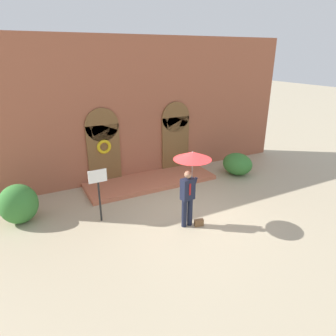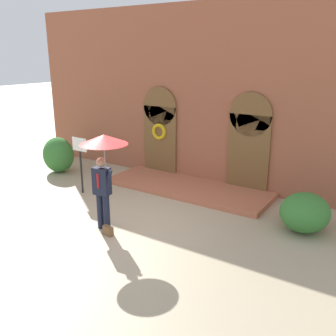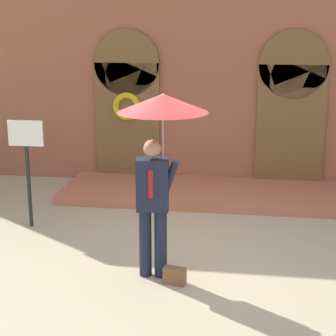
{
  "view_description": "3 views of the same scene",
  "coord_description": "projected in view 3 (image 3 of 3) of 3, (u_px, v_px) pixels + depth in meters",
  "views": [
    {
      "loc": [
        -4.53,
        -7.17,
        4.97
      ],
      "look_at": [
        0.04,
        1.61,
        1.14
      ],
      "focal_mm": 32.0,
      "sensor_mm": 36.0,
      "label": 1
    },
    {
      "loc": [
        5.5,
        -6.49,
        4.11
      ],
      "look_at": [
        0.07,
        1.84,
        1.05
      ],
      "focal_mm": 40.0,
      "sensor_mm": 36.0,
      "label": 2
    },
    {
      "loc": [
        0.82,
        -6.96,
        3.21
      ],
      "look_at": [
        -0.39,
        1.26,
        1.01
      ],
      "focal_mm": 60.0,
      "sensor_mm": 36.0,
      "label": 3
    }
  ],
  "objects": [
    {
      "name": "sign_post",
      "position": [
        27.0,
        156.0,
        8.73
      ],
      "size": [
        0.56,
        0.06,
        1.72
      ],
      "color": "black",
      "rests_on": "ground"
    },
    {
      "name": "building_facade",
      "position": [
        210.0,
        48.0,
        10.88
      ],
      "size": [
        14.0,
        2.3,
        5.6
      ],
      "color": "#9E563D",
      "rests_on": "ground"
    },
    {
      "name": "person_with_umbrella",
      "position": [
        160.0,
        131.0,
        6.78
      ],
      "size": [
        1.1,
        1.1,
        2.36
      ],
      "color": "#191E33",
      "rests_on": "ground"
    },
    {
      "name": "ground_plane",
      "position": [
        183.0,
        265.0,
        7.6
      ],
      "size": [
        80.0,
        80.0,
        0.0
      ],
      "primitive_type": "plane",
      "color": "tan"
    },
    {
      "name": "handbag",
      "position": [
        175.0,
        276.0,
        7.02
      ],
      "size": [
        0.3,
        0.18,
        0.22
      ],
      "primitive_type": "cube",
      "rotation": [
        0.0,
        0.0,
        -0.21
      ],
      "color": "brown",
      "rests_on": "ground"
    }
  ]
}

